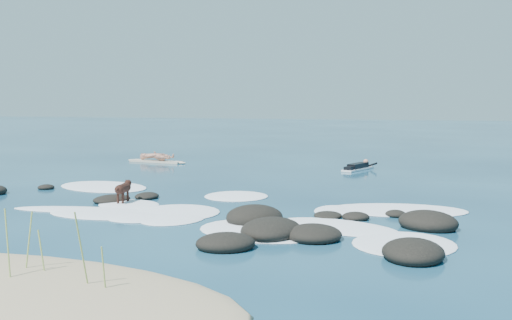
% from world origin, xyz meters
% --- Properties ---
extents(ground, '(160.00, 160.00, 0.00)m').
position_xyz_m(ground, '(0.00, 0.00, 0.00)').
color(ground, '#0A2642').
rests_on(ground, ground).
extents(reef_rocks, '(14.66, 6.64, 0.61)m').
position_xyz_m(reef_rocks, '(2.15, -2.32, 0.12)').
color(reef_rocks, black).
rests_on(reef_rocks, ground).
extents(breaking_foam, '(13.90, 8.25, 0.12)m').
position_xyz_m(breaking_foam, '(1.15, -0.64, 0.01)').
color(breaking_foam, white).
rests_on(breaking_foam, ground).
extents(standing_surfer_rig, '(3.32, 0.98, 1.89)m').
position_xyz_m(standing_surfer_rig, '(-5.90, 9.95, 0.75)').
color(standing_surfer_rig, beige).
rests_on(standing_surfer_rig, ground).
extents(paddling_surfer_rig, '(1.37, 2.29, 0.40)m').
position_xyz_m(paddling_surfer_rig, '(3.75, 9.68, 0.14)').
color(paddling_surfer_rig, white).
rests_on(paddling_surfer_rig, ground).
extents(dog, '(0.37, 1.08, 0.69)m').
position_xyz_m(dog, '(-1.68, -0.52, 0.46)').
color(dog, black).
rests_on(dog, ground).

